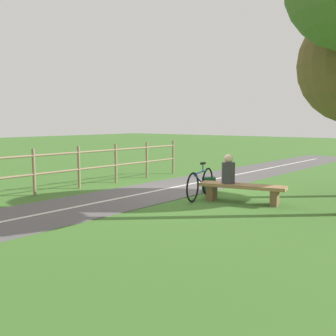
{
  "coord_description": "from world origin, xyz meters",
  "views": [
    {
      "loc": [
        -5.83,
        8.73,
        1.95
      ],
      "look_at": [
        -1.0,
        2.63,
        1.01
      ],
      "focal_mm": 41.09,
      "sensor_mm": 36.0,
      "label": 1
    }
  ],
  "objects_px": {
    "bicycle": "(201,183)",
    "backpack": "(209,185)",
    "bench": "(242,189)",
    "person_seated": "(228,171)"
  },
  "relations": [
    {
      "from": "bench",
      "to": "bicycle",
      "type": "distance_m",
      "value": 1.1
    },
    {
      "from": "bench",
      "to": "backpack",
      "type": "distance_m",
      "value": 1.47
    },
    {
      "from": "bench",
      "to": "person_seated",
      "type": "bearing_deg",
      "value": 0.0
    },
    {
      "from": "bench",
      "to": "backpack",
      "type": "bearing_deg",
      "value": -37.37
    },
    {
      "from": "bench",
      "to": "bicycle",
      "type": "xyz_separation_m",
      "value": [
        1.08,
        0.21,
        0.07
      ]
    },
    {
      "from": "bicycle",
      "to": "backpack",
      "type": "xyz_separation_m",
      "value": [
        0.27,
        -0.82,
        -0.18
      ]
    },
    {
      "from": "bicycle",
      "to": "bench",
      "type": "bearing_deg",
      "value": 89.27
    },
    {
      "from": "bicycle",
      "to": "backpack",
      "type": "relative_size",
      "value": 4.04
    },
    {
      "from": "bench",
      "to": "bicycle",
      "type": "relative_size",
      "value": 1.22
    },
    {
      "from": "backpack",
      "to": "bench",
      "type": "bearing_deg",
      "value": 155.8
    }
  ]
}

